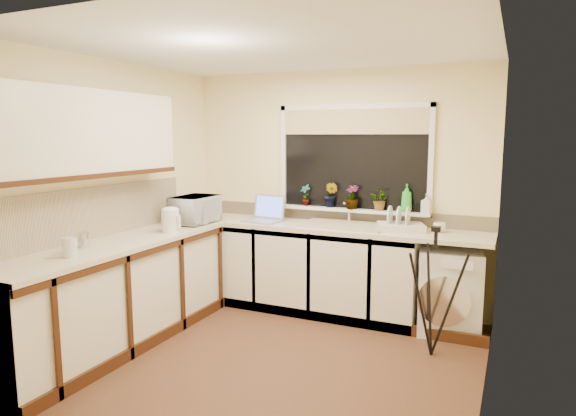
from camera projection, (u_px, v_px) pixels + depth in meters
The scene contains 34 objects.
floor at pixel (272, 357), 4.11m from camera, with size 3.20×3.20×0.00m, color brown.
ceiling at pixel (270, 46), 3.77m from camera, with size 3.20×3.20×0.00m, color white.
wall_back at pixel (335, 190), 5.29m from camera, with size 3.20×3.20×0.00m, color #F8E4A5.
wall_front at pixel (141, 246), 2.59m from camera, with size 3.20×3.20×0.00m, color #F8E4A5.
wall_left at pixel (113, 198), 4.60m from camera, with size 3.00×3.00×0.00m, color #F8E4A5.
wall_right at pixel (492, 223), 3.29m from camera, with size 3.00×3.00×0.00m, color #F8E4A5.
base_cabinet_back at pixel (295, 267), 5.27m from camera, with size 2.55×0.60×0.86m, color silver.
base_cabinet_left at pixel (119, 296), 4.32m from camera, with size 0.54×2.40×0.86m, color silver.
worktop_back at pixel (324, 227), 5.07m from camera, with size 3.20×0.60×0.04m, color beige.
worktop_left at pixel (117, 244), 4.25m from camera, with size 0.60×2.40×0.04m, color beige.
upper_cabinet at pixel (84, 134), 4.04m from camera, with size 0.28×1.90×0.70m, color silver.
splashback_left at pixel (90, 214), 4.34m from camera, with size 0.02×2.40×0.45m, color beige.
splashback_back at pixel (334, 214), 5.32m from camera, with size 3.20×0.02×0.14m, color beige.
window_glass at pixel (353, 159), 5.15m from camera, with size 1.50×0.02×1.00m, color black.
window_blind at pixel (353, 122), 5.08m from camera, with size 1.50×0.02×0.25m, color tan.
windowsill at pixel (351, 210), 5.17m from camera, with size 1.60×0.14×0.03m, color white.
sink at pixel (344, 225), 4.98m from camera, with size 0.82×0.46×0.03m, color tan.
faucet at pixel (349, 212), 5.13m from camera, with size 0.03×0.03×0.24m, color silver.
washing_machine at pixel (448, 290), 4.64m from camera, with size 0.54×0.52×0.77m, color silver.
laptop at pixel (265, 214), 5.29m from camera, with size 0.39×0.35×0.27m.
kettle at pixel (170, 221), 4.67m from camera, with size 0.16×0.16×0.21m, color silver.
dish_rack at pixel (401, 227), 4.78m from camera, with size 0.42×0.32×0.06m, color beige.
tripod at pixel (434, 292), 4.09m from camera, with size 0.52×0.52×1.07m, color black, non-canonical shape.
glass_jug at pixel (70, 247), 3.72m from camera, with size 0.10×0.10×0.15m, color silver.
steel_jar at pixel (85, 240), 4.05m from camera, with size 0.09×0.09×0.12m, color silver.
microwave at pixel (195, 210), 5.16m from camera, with size 0.50×0.34×0.28m, color white.
plant_a at pixel (306, 195), 5.36m from camera, with size 0.12×0.08×0.23m, color #999999.
plant_b at pixel (331, 195), 5.24m from camera, with size 0.14×0.11×0.26m, color #999999.
plant_c at pixel (352, 197), 5.11m from camera, with size 0.14×0.14×0.24m, color #999999.
plant_d at pixel (380, 200), 5.02m from camera, with size 0.19×0.16×0.21m, color #999999.
soap_bottle_green at pixel (407, 198), 4.91m from camera, with size 0.11×0.11×0.27m, color green.
soap_bottle_clear at pixel (427, 203), 4.83m from camera, with size 0.09×0.09×0.19m, color #999999.
cup_back at pixel (439, 227), 4.67m from camera, with size 0.12×0.12×0.09m, color white.
cup_left at pixel (71, 247), 3.85m from camera, with size 0.09×0.09×0.09m, color #F2E0C7.
Camera 1 is at (1.73, -3.50, 1.79)m, focal length 31.60 mm.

